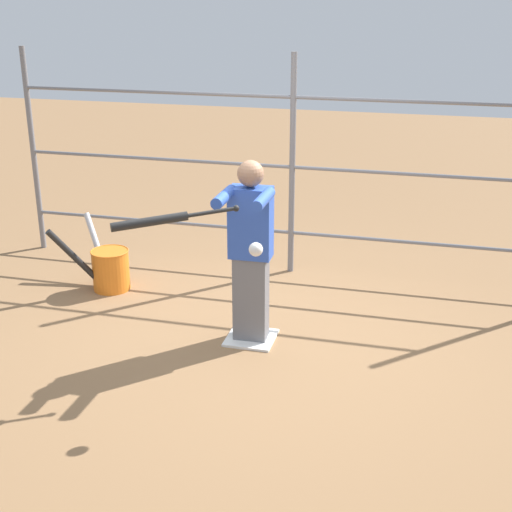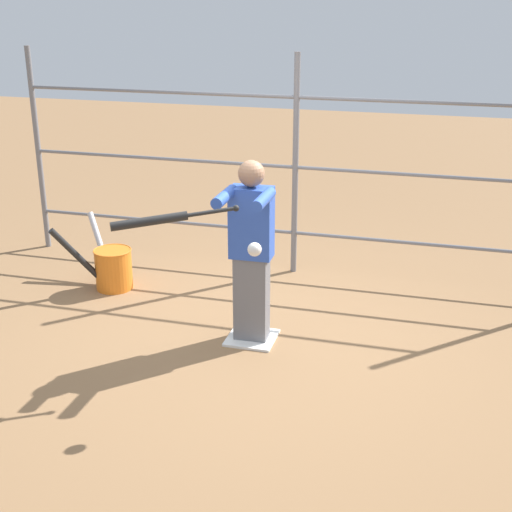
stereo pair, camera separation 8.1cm
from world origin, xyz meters
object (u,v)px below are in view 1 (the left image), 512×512
object	(u,v)px
softball_in_flight	(256,249)
bat_bucket	(109,268)
batter	(250,247)
baseball_bat_swinging	(160,220)

from	to	relation	value
softball_in_flight	bat_bucket	bearing A→B (deg)	-39.33
batter	baseball_bat_swinging	world-z (taller)	batter
batter	softball_in_flight	bearing A→B (deg)	107.47
baseball_bat_swinging	softball_in_flight	bearing A→B (deg)	169.06
batter	baseball_bat_swinging	distance (m)	0.93
baseball_bat_swinging	bat_bucket	xyz separation A→B (m)	(1.15, -1.40, -1.02)
batter	softball_in_flight	distance (m)	0.93
batter	softball_in_flight	xyz separation A→B (m)	(-0.26, 0.84, 0.30)
baseball_bat_swinging	bat_bucket	distance (m)	2.08
batter	baseball_bat_swinging	bearing A→B (deg)	55.99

